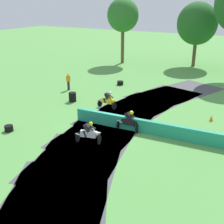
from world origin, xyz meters
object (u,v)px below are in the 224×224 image
(tire_stack_near, at_px, (120,83))
(motorcycle_trailing_white, at_px, (90,133))
(traffic_cone, at_px, (211,118))
(track_marshal, at_px, (68,82))
(tire_stack_mid_b, at_px, (9,128))
(motorcycle_chase_black, at_px, (130,121))
(motorcycle_lead_yellow, at_px, (108,100))
(tire_stack_mid_a, at_px, (72,97))

(tire_stack_near, bearing_deg, motorcycle_trailing_white, -70.36)
(tire_stack_near, xyz_separation_m, traffic_cone, (10.31, -5.35, 0.02))
(track_marshal, relative_size, traffic_cone, 3.70)
(tire_stack_mid_b, relative_size, traffic_cone, 1.30)
(motorcycle_chase_black, relative_size, tire_stack_mid_b, 2.93)
(tire_stack_near, xyz_separation_m, tire_stack_mid_b, (-1.21, -13.81, 0.00))
(motorcycle_lead_yellow, distance_m, motorcycle_chase_black, 4.62)
(motorcycle_chase_black, bearing_deg, tire_stack_near, 120.95)
(traffic_cone, bearing_deg, tire_stack_mid_a, -173.32)
(tire_stack_near, bearing_deg, tire_stack_mid_b, -95.01)
(track_marshal, bearing_deg, tire_stack_near, 48.71)
(motorcycle_lead_yellow, distance_m, tire_stack_near, 7.02)
(motorcycle_chase_black, distance_m, tire_stack_mid_a, 7.58)
(tire_stack_near, height_order, track_marshal, track_marshal)
(track_marshal, bearing_deg, motorcycle_chase_black, -31.03)
(motorcycle_chase_black, height_order, tire_stack_mid_a, motorcycle_chase_black)
(motorcycle_chase_black, xyz_separation_m, traffic_cone, (4.51, 4.33, -0.43))
(motorcycle_lead_yellow, bearing_deg, traffic_cone, 8.90)
(motorcycle_lead_yellow, distance_m, tire_stack_mid_b, 8.06)
(motorcycle_chase_black, height_order, track_marshal, track_marshal)
(tire_stack_mid_a, height_order, track_marshal, track_marshal)
(motorcycle_chase_black, distance_m, track_marshal, 10.93)
(tire_stack_near, height_order, tire_stack_mid_a, tire_stack_mid_a)
(tire_stack_mid_b, bearing_deg, traffic_cone, 36.27)
(tire_stack_mid_b, bearing_deg, tire_stack_near, 84.99)
(motorcycle_trailing_white, relative_size, tire_stack_near, 2.68)
(tire_stack_mid_a, bearing_deg, motorcycle_chase_black, -23.27)
(motorcycle_trailing_white, height_order, traffic_cone, motorcycle_trailing_white)
(traffic_cone, bearing_deg, track_marshal, 174.65)
(motorcycle_lead_yellow, xyz_separation_m, track_marshal, (-5.93, 2.54, 0.17))
(motorcycle_trailing_white, relative_size, tire_stack_mid_b, 2.93)
(tire_stack_mid_a, xyz_separation_m, traffic_cone, (11.46, 1.34, -0.18))
(motorcycle_chase_black, relative_size, tire_stack_near, 2.67)
(motorcycle_lead_yellow, height_order, tire_stack_mid_a, motorcycle_lead_yellow)
(tire_stack_mid_a, bearing_deg, traffic_cone, 6.68)
(motorcycle_chase_black, bearing_deg, traffic_cone, 43.89)
(tire_stack_mid_b, distance_m, traffic_cone, 14.29)
(motorcycle_trailing_white, distance_m, track_marshal, 11.74)
(tire_stack_mid_a, distance_m, track_marshal, 3.60)
(motorcycle_trailing_white, distance_m, tire_stack_mid_a, 8.17)
(tire_stack_mid_b, height_order, traffic_cone, traffic_cone)
(motorcycle_chase_black, height_order, motorcycle_trailing_white, motorcycle_trailing_white)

